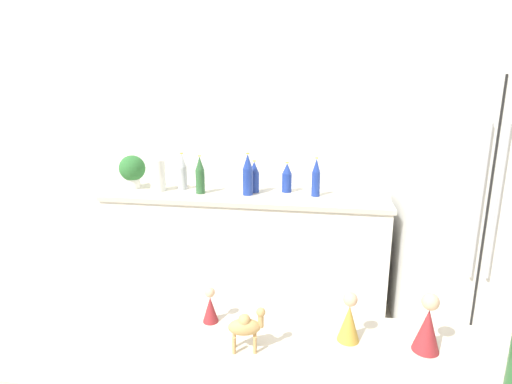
% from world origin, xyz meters
% --- Properties ---
extents(wall_back, '(8.00, 0.06, 2.55)m').
position_xyz_m(wall_back, '(0.00, 2.73, 1.27)').
color(wall_back, white).
rests_on(wall_back, ground_plane).
extents(back_counter, '(2.19, 0.63, 0.89)m').
position_xyz_m(back_counter, '(-0.33, 2.40, 0.45)').
color(back_counter, white).
rests_on(back_counter, ground_plane).
extents(refrigerator, '(0.92, 0.70, 1.79)m').
position_xyz_m(refrigerator, '(1.29, 2.34, 0.90)').
color(refrigerator, white).
rests_on(refrigerator, ground_plane).
extents(potted_plant, '(0.21, 0.21, 0.27)m').
position_xyz_m(potted_plant, '(-1.27, 2.40, 1.04)').
color(potted_plant, silver).
rests_on(potted_plant, back_counter).
extents(paper_towel_roll, '(0.12, 0.12, 0.25)m').
position_xyz_m(paper_towel_roll, '(-1.03, 2.36, 1.01)').
color(paper_towel_roll, white).
rests_on(paper_towel_roll, back_counter).
extents(back_bottle_0, '(0.08, 0.08, 0.33)m').
position_xyz_m(back_bottle_0, '(-0.30, 2.34, 1.04)').
color(back_bottle_0, navy).
rests_on(back_bottle_0, back_counter).
extents(back_bottle_1, '(0.06, 0.06, 0.30)m').
position_xyz_m(back_bottle_1, '(0.22, 2.39, 1.03)').
color(back_bottle_1, navy).
rests_on(back_bottle_1, back_counter).
extents(back_bottle_2, '(0.08, 0.08, 0.30)m').
position_xyz_m(back_bottle_2, '(-0.86, 2.44, 1.03)').
color(back_bottle_2, '#B2B7BC').
rests_on(back_bottle_2, back_counter).
extents(back_bottle_3, '(0.07, 0.07, 0.30)m').
position_xyz_m(back_bottle_3, '(-0.68, 2.33, 1.03)').
color(back_bottle_3, '#2D6033').
rests_on(back_bottle_3, back_counter).
extents(back_bottle_4, '(0.08, 0.08, 0.24)m').
position_xyz_m(back_bottle_4, '(-0.01, 2.49, 1.00)').
color(back_bottle_4, navy).
rests_on(back_bottle_4, back_counter).
extents(back_bottle_5, '(0.08, 0.08, 0.25)m').
position_xyz_m(back_bottle_5, '(-0.27, 2.44, 1.01)').
color(back_bottle_5, navy).
rests_on(back_bottle_5, back_counter).
extents(camel_figurine, '(0.11, 0.06, 0.13)m').
position_xyz_m(camel_figurine, '(0.07, 0.37, 1.03)').
color(camel_figurine, tan).
rests_on(camel_figurine, bar_counter).
extents(wise_man_figurine_blue, '(0.07, 0.07, 0.17)m').
position_xyz_m(wise_man_figurine_blue, '(0.56, 0.45, 1.03)').
color(wise_man_figurine_blue, maroon).
rests_on(wise_man_figurine_blue, bar_counter).
extents(wise_man_figurine_crimson, '(0.05, 0.05, 0.12)m').
position_xyz_m(wise_man_figurine_crimson, '(-0.07, 0.49, 1.00)').
color(wise_man_figurine_crimson, maroon).
rests_on(wise_man_figurine_crimson, bar_counter).
extents(wise_man_figurine_purple, '(0.06, 0.06, 0.15)m').
position_xyz_m(wise_man_figurine_purple, '(0.35, 0.46, 1.02)').
color(wise_man_figurine_purple, '#B28933').
rests_on(wise_man_figurine_purple, bar_counter).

